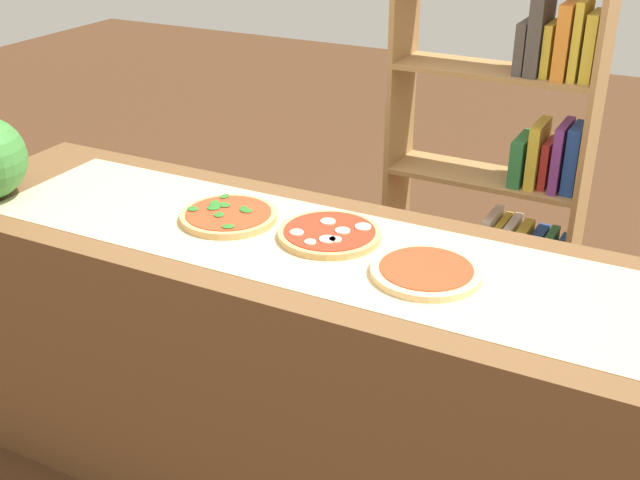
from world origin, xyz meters
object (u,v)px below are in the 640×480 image
(pizza_plain_2, at_px, (426,272))
(bookshelf, at_px, (511,195))
(pizza_spinach_0, at_px, (228,216))
(pizza_mozzarella_1, at_px, (330,234))

(pizza_plain_2, relative_size, bookshelf, 0.18)
(pizza_plain_2, bearing_deg, bookshelf, 90.95)
(pizza_spinach_0, bearing_deg, pizza_plain_2, -5.04)
(pizza_spinach_0, xyz_separation_m, bookshelf, (0.63, 0.91, -0.15))
(pizza_mozzarella_1, bearing_deg, pizza_spinach_0, -175.15)
(pizza_plain_2, xyz_separation_m, bookshelf, (-0.02, 0.96, -0.15))
(pizza_mozzarella_1, bearing_deg, pizza_plain_2, -14.70)
(pizza_mozzarella_1, distance_m, bookshelf, 0.94)
(pizza_spinach_0, relative_size, pizza_plain_2, 0.99)
(bookshelf, bearing_deg, pizza_plain_2, -89.05)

